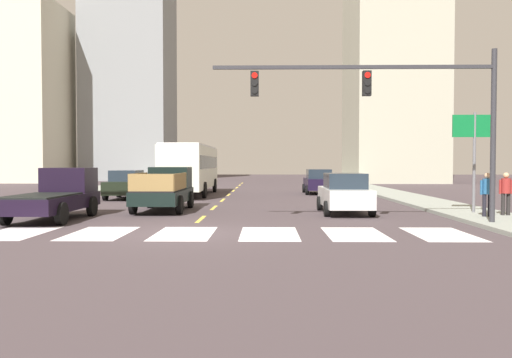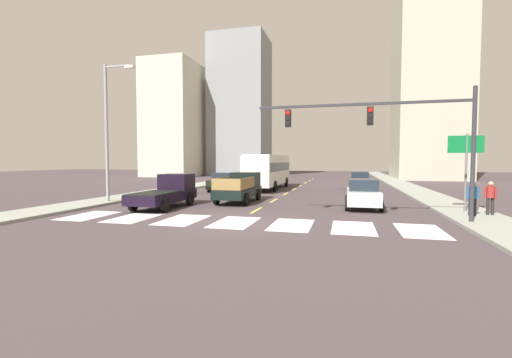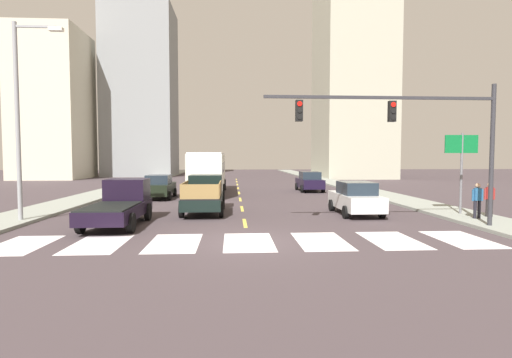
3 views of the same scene
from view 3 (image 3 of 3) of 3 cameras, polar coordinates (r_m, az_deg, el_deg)
name	(u,v)px [view 3 (image 3 of 3)]	position (r m, az deg, el deg)	size (l,w,h in m)	color
ground_plane	(249,242)	(14.08, -1.09, -9.12)	(160.00, 160.00, 0.00)	#42383B
sidewalk_right	(372,192)	(33.91, 16.47, -1.87)	(2.81, 110.00, 0.15)	gray
sidewalk_left	(100,194)	(33.53, -21.59, -2.02)	(2.81, 110.00, 0.15)	gray
crosswalk_stripe_0	(21,245)	(15.81, -30.91, -8.20)	(1.75, 3.12, 0.01)	silver
crosswalk_stripe_1	(98,244)	(14.80, -21.85, -8.72)	(1.75, 3.12, 0.01)	silver
crosswalk_stripe_2	(174,243)	(14.21, -11.74, -9.05)	(1.75, 3.12, 0.01)	silver
crosswalk_stripe_3	(249,242)	(14.08, -1.09, -9.10)	(1.75, 3.12, 0.01)	silver
crosswalk_stripe_4	(321,241)	(14.42, 9.40, -8.85)	(1.75, 3.12, 0.01)	silver
crosswalk_stripe_5	(392,240)	(15.20, 19.09, -8.35)	(1.75, 3.12, 0.01)	silver
crosswalk_stripe_6	(461,239)	(16.36, 27.59, -7.73)	(1.75, 3.12, 0.01)	silver
lane_dash_0	(245,223)	(18.00, -1.63, -6.39)	(0.16, 2.40, 0.01)	#E2C546
lane_dash_1	(242,209)	(22.95, -2.04, -4.31)	(0.16, 2.40, 0.01)	#E2C546
lane_dash_2	(240,199)	(27.91, -2.30, -2.96)	(0.16, 2.40, 0.01)	#E2C546
lane_dash_3	(239,193)	(32.88, -2.48, -2.03)	(0.16, 2.40, 0.01)	#E2C546
lane_dash_4	(238,188)	(37.86, -2.62, -1.33)	(0.16, 2.40, 0.01)	#E2C546
lane_dash_5	(237,185)	(42.85, -2.72, -0.80)	(0.16, 2.40, 0.01)	#E2C546
lane_dash_6	(237,182)	(47.84, -2.80, -0.38)	(0.16, 2.40, 0.01)	#E2C546
lane_dash_7	(236,179)	(52.83, -2.87, -0.04)	(0.16, 2.40, 0.01)	#E2C546
pickup_stakebed	(204,195)	(21.68, -7.51, -2.29)	(2.18, 5.20, 1.96)	black
pickup_dark	(120,204)	(18.57, -19.04, -3.41)	(2.18, 5.20, 1.96)	black
city_bus	(208,170)	(32.44, -6.91, 1.34)	(2.72, 10.80, 3.32)	silver
sedan_mid	(356,198)	(21.18, 14.21, -2.70)	(2.02, 4.40, 1.72)	silver
sedan_near_left	(159,187)	(29.26, -13.83, -1.08)	(2.02, 4.40, 1.72)	black
sedan_far	(310,181)	(34.73, 7.76, -0.35)	(2.02, 4.40, 1.72)	black
traffic_signal_gantry	(420,127)	(17.51, 22.63, 6.95)	(9.59, 0.27, 6.00)	#2D2D33
direction_sign_green	(461,156)	(22.26, 27.59, 2.92)	(1.70, 0.12, 4.20)	slate
streetlight_left	(21,113)	(20.79, -30.89, 8.18)	(2.20, 0.28, 9.00)	gray
pedestrian_waiting	(477,198)	(20.95, 29.40, -2.37)	(0.53, 0.34, 1.64)	black
pedestrian_walking	(490,196)	(21.88, 30.73, -2.19)	(0.53, 0.34, 1.64)	black
block_mid_left	(53,105)	(61.59, -27.30, 9.46)	(8.47, 9.59, 20.17)	beige
block_mid_right	(141,93)	(65.86, -16.30, 11.85)	(10.36, 9.47, 26.08)	gray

